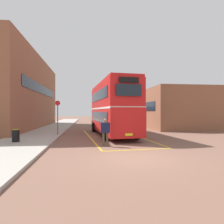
# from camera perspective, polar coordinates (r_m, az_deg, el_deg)

# --- Properties ---
(ground_plane) EXTENTS (135.60, 135.60, 0.00)m
(ground_plane) POSITION_cam_1_polar(r_m,az_deg,el_deg) (23.53, -1.83, -5.15)
(ground_plane) COLOR brown
(sidewalk_left) EXTENTS (4.00, 57.60, 0.14)m
(sidewalk_left) POSITION_cam_1_polar(r_m,az_deg,el_deg) (26.17, -16.70, -4.47)
(sidewalk_left) COLOR #A39E93
(sidewalk_left) RESTS_ON ground
(brick_building_left) EXTENTS (6.43, 21.55, 9.19)m
(brick_building_left) POSITION_cam_1_polar(r_m,az_deg,el_deg) (28.29, -26.02, 5.04)
(brick_building_left) COLOR brown
(brick_building_left) RESTS_ON ground
(depot_building_right) EXTENTS (8.80, 13.40, 5.11)m
(depot_building_right) POSITION_cam_1_polar(r_m,az_deg,el_deg) (29.19, 17.20, 0.89)
(depot_building_right) COLOR brown
(depot_building_right) RESTS_ON ground
(double_decker_bus) EXTENTS (3.57, 10.42, 4.75)m
(double_decker_bus) POSITION_cam_1_polar(r_m,az_deg,el_deg) (18.02, -0.02, 1.24)
(double_decker_bus) COLOR black
(double_decker_bus) RESTS_ON ground
(single_deck_bus) EXTENTS (3.39, 9.20, 3.02)m
(single_deck_bus) POSITION_cam_1_polar(r_m,az_deg,el_deg) (34.76, 0.95, -0.74)
(single_deck_bus) COLOR black
(single_deck_bus) RESTS_ON ground
(pedestrian_boarding) EXTENTS (0.57, 0.31, 1.73)m
(pedestrian_boarding) POSITION_cam_1_polar(r_m,az_deg,el_deg) (12.17, -1.95, -5.33)
(pedestrian_boarding) COLOR #473828
(pedestrian_boarding) RESTS_ON ground
(litter_bin) EXTENTS (0.51, 0.51, 0.84)m
(litter_bin) POSITION_cam_1_polar(r_m,az_deg,el_deg) (14.66, -26.21, -6.15)
(litter_bin) COLOR black
(litter_bin) RESTS_ON sidewalk_left
(bus_stop_sign) EXTENTS (0.44, 0.08, 3.00)m
(bus_stop_sign) POSITION_cam_1_polar(r_m,az_deg,el_deg) (18.15, -15.53, -0.63)
(bus_stop_sign) COLOR #4C4C51
(bus_stop_sign) RESTS_ON sidewalk_left
(bay_marking_yellow) EXTENTS (5.40, 12.62, 0.01)m
(bay_marking_yellow) POSITION_cam_1_polar(r_m,az_deg,el_deg) (16.27, 1.14, -7.50)
(bay_marking_yellow) COLOR gold
(bay_marking_yellow) RESTS_ON ground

